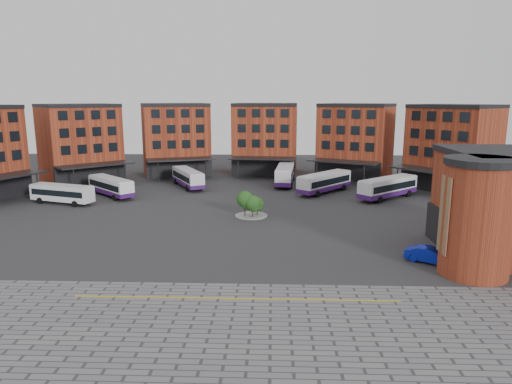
{
  "coord_description": "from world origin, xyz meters",
  "views": [
    {
      "loc": [
        4.85,
        -47.7,
        15.69
      ],
      "look_at": [
        2.78,
        8.7,
        4.0
      ],
      "focal_mm": 32.0,
      "sensor_mm": 36.0,
      "label": 1
    }
  ],
  "objects_px": {
    "bus_a": "(62,193)",
    "bus_d": "(285,174)",
    "bus_e": "(325,182)",
    "bus_f": "(388,187)",
    "blue_car": "(430,255)",
    "tree_island": "(251,203)",
    "bus_c": "(188,178)",
    "bus_b": "(111,186)"
  },
  "relations": [
    {
      "from": "bus_a",
      "to": "bus_b",
      "type": "xyz_separation_m",
      "value": [
        5.49,
        5.57,
        -0.05
      ]
    },
    {
      "from": "bus_b",
      "to": "bus_e",
      "type": "xyz_separation_m",
      "value": [
        34.94,
        3.98,
        0.16
      ]
    },
    {
      "from": "bus_f",
      "to": "bus_c",
      "type": "bearing_deg",
      "value": -144.45
    },
    {
      "from": "tree_island",
      "to": "bus_c",
      "type": "relative_size",
      "value": 0.39
    },
    {
      "from": "bus_a",
      "to": "blue_car",
      "type": "distance_m",
      "value": 52.53
    },
    {
      "from": "bus_d",
      "to": "bus_e",
      "type": "relative_size",
      "value": 1.17
    },
    {
      "from": "bus_a",
      "to": "bus_c",
      "type": "xyz_separation_m",
      "value": [
        16.58,
        13.59,
        0.01
      ]
    },
    {
      "from": "bus_d",
      "to": "bus_e",
      "type": "distance_m",
      "value": 9.88
    },
    {
      "from": "blue_car",
      "to": "bus_c",
      "type": "bearing_deg",
      "value": 71.23
    },
    {
      "from": "bus_a",
      "to": "blue_car",
      "type": "height_order",
      "value": "bus_a"
    },
    {
      "from": "bus_f",
      "to": "blue_car",
      "type": "relative_size",
      "value": 2.32
    },
    {
      "from": "tree_island",
      "to": "bus_d",
      "type": "relative_size",
      "value": 0.35
    },
    {
      "from": "bus_a",
      "to": "bus_d",
      "type": "xyz_separation_m",
      "value": [
        33.96,
        17.02,
        0.18
      ]
    },
    {
      "from": "bus_d",
      "to": "bus_c",
      "type": "bearing_deg",
      "value": -163.86
    },
    {
      "from": "bus_a",
      "to": "bus_c",
      "type": "bearing_deg",
      "value": -33.18
    },
    {
      "from": "bus_c",
      "to": "bus_e",
      "type": "distance_m",
      "value": 24.19
    },
    {
      "from": "bus_a",
      "to": "bus_e",
      "type": "xyz_separation_m",
      "value": [
        40.42,
        9.55,
        0.11
      ]
    },
    {
      "from": "bus_c",
      "to": "bus_e",
      "type": "bearing_deg",
      "value": -37.11
    },
    {
      "from": "bus_b",
      "to": "bus_f",
      "type": "xyz_separation_m",
      "value": [
        44.46,
        -0.14,
        0.16
      ]
    },
    {
      "from": "bus_a",
      "to": "bus_f",
      "type": "relative_size",
      "value": 0.96
    },
    {
      "from": "bus_a",
      "to": "bus_e",
      "type": "height_order",
      "value": "bus_e"
    },
    {
      "from": "bus_d",
      "to": "bus_f",
      "type": "bearing_deg",
      "value": -30.96
    },
    {
      "from": "bus_b",
      "to": "bus_c",
      "type": "xyz_separation_m",
      "value": [
        11.09,
        8.02,
        0.07
      ]
    },
    {
      "from": "tree_island",
      "to": "bus_f",
      "type": "xyz_separation_m",
      "value": [
        21.16,
        12.19,
        -0.04
      ]
    },
    {
      "from": "tree_island",
      "to": "bus_e",
      "type": "bearing_deg",
      "value": 54.5
    },
    {
      "from": "bus_e",
      "to": "bus_f",
      "type": "bearing_deg",
      "value": 18.01
    },
    {
      "from": "tree_island",
      "to": "bus_f",
      "type": "bearing_deg",
      "value": 29.95
    },
    {
      "from": "blue_car",
      "to": "tree_island",
      "type": "bearing_deg",
      "value": 79.29
    },
    {
      "from": "bus_c",
      "to": "bus_a",
      "type": "bearing_deg",
      "value": -168.14
    },
    {
      "from": "bus_b",
      "to": "bus_e",
      "type": "relative_size",
      "value": 0.89
    },
    {
      "from": "bus_b",
      "to": "bus_d",
      "type": "bearing_deg",
      "value": -24.38
    },
    {
      "from": "bus_b",
      "to": "bus_d",
      "type": "distance_m",
      "value": 30.69
    },
    {
      "from": "bus_b",
      "to": "tree_island",
      "type": "bearing_deg",
      "value": -74.18
    },
    {
      "from": "bus_d",
      "to": "bus_e",
      "type": "bearing_deg",
      "value": -44.14
    },
    {
      "from": "tree_island",
      "to": "blue_car",
      "type": "bearing_deg",
      "value": -42.58
    },
    {
      "from": "tree_island",
      "to": "bus_f",
      "type": "distance_m",
      "value": 24.42
    },
    {
      "from": "bus_b",
      "to": "bus_f",
      "type": "bearing_deg",
      "value": -46.47
    },
    {
      "from": "bus_e",
      "to": "blue_car",
      "type": "distance_m",
      "value": 33.69
    },
    {
      "from": "bus_a",
      "to": "blue_car",
      "type": "bearing_deg",
      "value": -99.08
    },
    {
      "from": "bus_e",
      "to": "blue_car",
      "type": "xyz_separation_m",
      "value": [
        6.56,
        -33.03,
        -1.05
      ]
    },
    {
      "from": "bus_d",
      "to": "bus_b",
      "type": "bearing_deg",
      "value": -153.1
    },
    {
      "from": "bus_d",
      "to": "bus_f",
      "type": "height_order",
      "value": "bus_d"
    }
  ]
}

